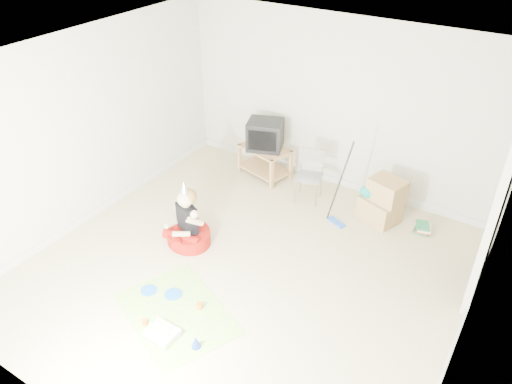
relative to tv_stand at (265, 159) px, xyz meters
The scene contains 16 objects.
ground 2.35m from the tv_stand, 64.39° to the right, with size 5.00×5.00×0.00m, color beige.
doorway_recess 3.68m from the tv_stand, 14.51° to the right, with size 0.02×0.90×2.05m, color black.
tv_stand is the anchor object (origin of this frame).
crt_tv 0.43m from the tv_stand, ahead, with size 0.53×0.44×0.46m, color black.
folding_chair 0.97m from the tv_stand, 16.52° to the right, with size 0.43×0.42×0.80m.
cardboard_boxes 2.03m from the tv_stand, ahead, with size 0.64×0.55×0.66m.
floor_mop 1.66m from the tv_stand, 21.15° to the right, with size 0.30×0.36×1.15m.
book_pile 2.65m from the tv_stand, ahead, with size 0.24×0.28×0.11m.
seated_woman 2.03m from the tv_stand, 88.47° to the right, with size 0.87×0.87×0.95m.
party_mat 3.22m from the tv_stand, 76.52° to the right, with size 1.36×0.98×0.01m, color #FF3585.
birthday_cake 3.57m from the tv_stand, 76.26° to the right, with size 0.33×0.27×0.15m.
blue_plate_near 2.98m from the tv_stand, 79.65° to the right, with size 0.21×0.21×0.01m, color blue.
blue_plate_far 3.05m from the tv_stand, 85.34° to the right, with size 0.20×0.20×0.01m, color blue.
orange_cup_near 3.08m from the tv_stand, 72.42° to the right, with size 0.07×0.07×0.08m, color #DB5C18.
orange_cup_far 3.49m from the tv_stand, 80.60° to the right, with size 0.06×0.06×0.07m, color #DB5C18.
blue_party_hat 3.60m from the tv_stand, 69.97° to the right, with size 0.10×0.10×0.15m, color #1B3AC3.
Camera 1 is at (2.62, -3.89, 4.16)m, focal length 35.00 mm.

